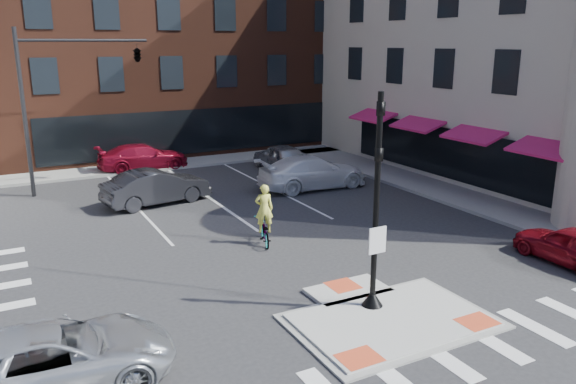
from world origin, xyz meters
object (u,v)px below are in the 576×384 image
silver_suv (52,359)px  cyclist (264,224)px  red_sedan (571,245)px  bg_car_dark (156,187)px  bg_car_silver (281,157)px  bg_car_red (143,157)px  white_pickup (312,172)px

silver_suv → cyclist: (7.98, 6.11, 0.04)m
red_sedan → bg_car_dark: (-10.45, 13.87, 0.14)m
silver_suv → bg_car_silver: (14.14, 16.70, 0.09)m
red_sedan → cyclist: cyclist is taller
silver_suv → red_sedan: 16.32m
bg_car_silver → bg_car_red: 8.20m
red_sedan → white_pickup: white_pickup is taller
silver_suv → bg_car_red: bearing=-17.5°
red_sedan → cyclist: size_ratio=1.70×
red_sedan → bg_car_dark: size_ratio=0.79×
red_sedan → bg_car_red: bearing=-66.8°
bg_car_dark → cyclist: (2.11, -7.22, -0.04)m
red_sedan → white_pickup: bearing=-78.8°
bg_car_dark → bg_car_silver: (8.28, 3.38, 0.01)m
white_pickup → bg_car_red: bearing=40.1°
red_sedan → white_pickup: size_ratio=0.68×
bg_car_red → silver_suv: bearing=160.4°
bg_car_dark → bg_car_red: size_ratio=0.94×
white_pickup → bg_car_silver: 4.26m
silver_suv → bg_car_silver: 21.88m
silver_suv → cyclist: 10.04m
red_sedan → bg_car_silver: 17.38m
bg_car_dark → cyclist: 7.52m
silver_suv → cyclist: bearing=-51.3°
white_pickup → cyclist: (-5.78, -6.35, -0.06)m
red_sedan → cyclist: (-8.34, 6.65, 0.11)m
red_sedan → white_pickup: 13.25m
red_sedan → bg_car_dark: bg_car_dark is taller
bg_car_red → cyclist: 14.85m
bg_car_silver → bg_car_red: bearing=-29.2°
white_pickup → silver_suv: bearing=134.2°
cyclist → red_sedan: bearing=158.9°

